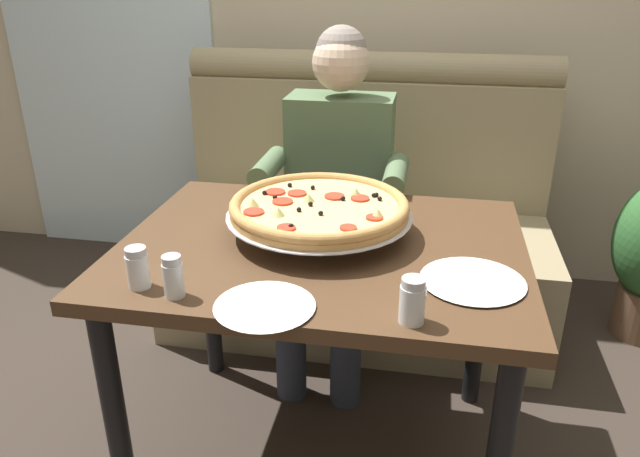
{
  "coord_description": "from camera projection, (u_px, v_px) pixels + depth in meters",
  "views": [
    {
      "loc": [
        0.28,
        -1.5,
        1.47
      ],
      "look_at": [
        -0.01,
        0.02,
        0.79
      ],
      "focal_mm": 33.87,
      "sensor_mm": 36.0,
      "label": 1
    }
  ],
  "objects": [
    {
      "name": "dining_table",
      "position": [
        322.0,
        275.0,
        1.72
      ],
      "size": [
        1.12,
        0.86,
        0.76
      ],
      "color": "#4C331E",
      "rests_on": "ground_plane"
    },
    {
      "name": "plate_near_left",
      "position": [
        265.0,
        304.0,
        1.36
      ],
      "size": [
        0.23,
        0.23,
        0.02
      ],
      "color": "white",
      "rests_on": "dining_table"
    },
    {
      "name": "ground_plane",
      "position": [
        321.0,
        451.0,
        1.99
      ],
      "size": [
        16.0,
        16.0,
        0.0
      ],
      "primitive_type": "plane",
      "color": "#382D26"
    },
    {
      "name": "shaker_parmesan",
      "position": [
        138.0,
        270.0,
        1.44
      ],
      "size": [
        0.05,
        0.05,
        0.1
      ],
      "color": "white",
      "rests_on": "dining_table"
    },
    {
      "name": "patio_chair",
      "position": [
        188.0,
        130.0,
        3.77
      ],
      "size": [
        0.42,
        0.41,
        0.86
      ],
      "color": "black",
      "rests_on": "ground_plane"
    },
    {
      "name": "shaker_pepper_flakes",
      "position": [
        173.0,
        279.0,
        1.4
      ],
      "size": [
        0.05,
        0.05,
        0.1
      ],
      "color": "white",
      "rests_on": "dining_table"
    },
    {
      "name": "diner_main",
      "position": [
        336.0,
        183.0,
        2.28
      ],
      "size": [
        0.54,
        0.64,
        1.27
      ],
      "color": "#2D3342",
      "rests_on": "ground_plane"
    },
    {
      "name": "pizza",
      "position": [
        319.0,
        208.0,
        1.71
      ],
      "size": [
        0.53,
        0.53,
        0.11
      ],
      "color": "silver",
      "rests_on": "dining_table"
    },
    {
      "name": "shaker_oregano",
      "position": [
        412.0,
        304.0,
        1.29
      ],
      "size": [
        0.06,
        0.06,
        0.11
      ],
      "color": "white",
      "rests_on": "dining_table"
    },
    {
      "name": "booth_bench",
      "position": [
        359.0,
        232.0,
        2.64
      ],
      "size": [
        1.6,
        0.78,
        1.13
      ],
      "color": "#998966",
      "rests_on": "ground_plane"
    },
    {
      "name": "plate_near_right",
      "position": [
        473.0,
        279.0,
        1.47
      ],
      "size": [
        0.26,
        0.26,
        0.02
      ],
      "color": "white",
      "rests_on": "dining_table"
    }
  ]
}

